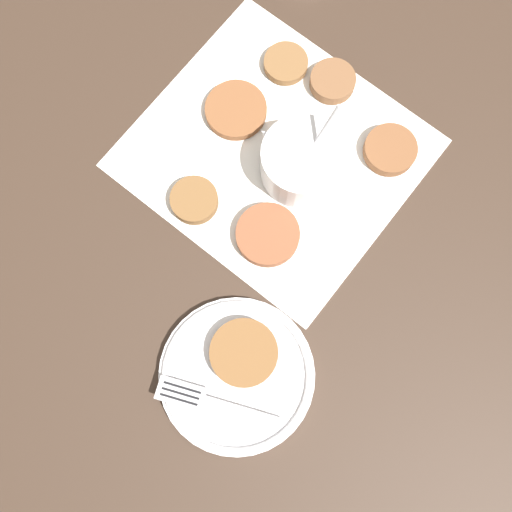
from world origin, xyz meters
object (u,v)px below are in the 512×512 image
Objects in this scene: serving_plate at (237,375)px; fritter_on_plate at (244,353)px; fork at (205,401)px; sauce_bowl at (301,163)px.

fritter_on_plate reaches higher than serving_plate.
serving_plate is 0.05m from fork.
fritter_on_plate is at bearing 106.09° from sauce_bowl.
sauce_bowl is at bearing -74.09° from serving_plate.
sauce_bowl is 1.44× the size of fritter_on_plate.
fork is at bearing 71.60° from serving_plate.
serving_plate is (-0.08, 0.27, -0.02)m from sauce_bowl.
sauce_bowl is at bearing -73.91° from fritter_on_plate.
fritter_on_plate is at bearing -96.63° from fork.
fritter_on_plate is at bearing -75.76° from serving_plate.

